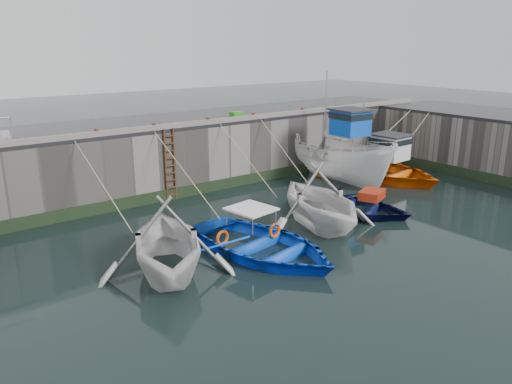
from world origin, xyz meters
TOP-DOWN VIEW (x-y plane):
  - ground at (0.00, 0.00)m, footprint 120.00×120.00m
  - quay_back at (0.00, 12.50)m, footprint 30.00×5.00m
  - road_back at (0.00, 12.50)m, footprint 30.00×5.00m
  - kerb_back at (0.00, 10.15)m, footprint 30.00×0.30m
  - algae_back at (0.00, 9.96)m, footprint 30.00×0.08m
  - algae_right at (11.96, 2.50)m, footprint 0.08×15.00m
  - ladder at (-2.00, 9.91)m, footprint 0.51×0.08m
  - boat_near_white at (-5.57, 3.46)m, footprint 5.96×6.32m
  - boat_near_white_rope at (-5.57, 7.98)m, footprint 0.04×4.80m
  - boat_near_blue at (-2.46, 2.77)m, footprint 4.97×6.31m
  - boat_near_blue_rope at (-2.46, 7.63)m, footprint 0.04×5.40m
  - boat_near_blacktrim at (0.93, 3.61)m, footprint 5.69×6.18m
  - boat_near_blacktrim_rope at (0.93, 8.05)m, footprint 0.04×4.68m
  - boat_near_navy at (3.13, 3.92)m, footprint 5.04×5.81m
  - boat_near_navy_rope at (3.13, 8.21)m, footprint 0.04×4.43m
  - boat_far_white at (6.38, 7.73)m, footprint 3.08×7.27m
  - boat_far_orange at (8.43, 6.89)m, footprint 5.29×7.13m
  - fish_crate at (2.41, 11.13)m, footprint 0.67×0.46m
  - bollard_a at (-5.00, 10.25)m, footprint 0.18×0.18m
  - bollard_b at (-2.50, 10.25)m, footprint 0.18×0.18m
  - bollard_c at (0.20, 10.25)m, footprint 0.18×0.18m
  - bollard_d at (2.80, 10.25)m, footprint 0.18×0.18m
  - bollard_e at (6.00, 10.25)m, footprint 0.18×0.18m

SIDE VIEW (x-z plane):
  - ground at x=0.00m, z-range 0.00..0.00m
  - boat_near_white at x=-5.57m, z-range -1.32..1.32m
  - boat_near_white_rope at x=-5.57m, z-range -1.55..1.55m
  - boat_near_blue at x=-2.46m, z-range -0.59..0.59m
  - boat_near_blue_rope at x=-2.46m, z-range -1.55..1.55m
  - boat_near_blacktrim at x=0.93m, z-range -1.36..1.36m
  - boat_near_blacktrim_rope at x=0.93m, z-range -1.55..1.55m
  - boat_near_navy at x=3.13m, z-range -0.50..0.50m
  - boat_near_navy_rope at x=3.13m, z-range -1.55..1.55m
  - algae_back at x=0.00m, z-range 0.00..0.50m
  - algae_right at x=11.96m, z-range 0.00..0.50m
  - boat_far_orange at x=8.43m, z-range -1.76..2.66m
  - boat_far_white at x=6.38m, z-range -1.72..4.03m
  - quay_back at x=0.00m, z-range 0.00..3.00m
  - ladder at x=-2.00m, z-range -0.01..3.19m
  - road_back at x=0.00m, z-range 3.00..3.16m
  - kerb_back at x=0.00m, z-range 3.16..3.36m
  - bollard_a at x=-5.00m, z-range 3.16..3.44m
  - bollard_b at x=-2.50m, z-range 3.16..3.44m
  - bollard_c at x=0.20m, z-range 3.16..3.44m
  - bollard_d at x=2.80m, z-range 3.16..3.44m
  - bollard_e at x=6.00m, z-range 3.16..3.44m
  - fish_crate at x=2.41m, z-range 3.16..3.45m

